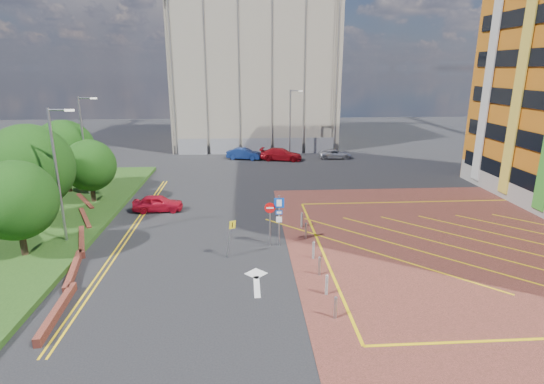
{
  "coord_description": "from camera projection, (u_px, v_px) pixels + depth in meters",
  "views": [
    {
      "loc": [
        -1.46,
        -22.89,
        10.42
      ],
      "look_at": [
        0.18,
        2.65,
        2.94
      ],
      "focal_mm": 28.0,
      "sensor_mm": 36.0,
      "label": 1
    }
  ],
  "objects": [
    {
      "name": "grass_bed",
      "position": [
        9.0,
        222.0,
        29.53
      ],
      "size": [
        14.0,
        32.0,
        0.3
      ],
      "primitive_type": "cube",
      "color": "#1F4114",
      "rests_on": "ground"
    },
    {
      "name": "lamp_left_near",
      "position": [
        58.0,
        171.0,
        24.78
      ],
      "size": [
        1.53,
        0.16,
        8.0
      ],
      "color": "#9EA0A8",
      "rests_on": "grass_bed"
    },
    {
      "name": "ground",
      "position": [
        272.0,
        253.0,
        24.94
      ],
      "size": [
        140.0,
        140.0,
        0.0
      ],
      "primitive_type": "plane",
      "color": "black",
      "rests_on": "ground"
    },
    {
      "name": "tree_a",
      "position": [
        16.0,
        200.0,
        23.09
      ],
      "size": [
        4.4,
        4.4,
        5.41
      ],
      "color": "#3D2B1C",
      "rests_on": "grass_bed"
    },
    {
      "name": "tree_c",
      "position": [
        90.0,
        165.0,
        32.78
      ],
      "size": [
        4.0,
        4.0,
        4.9
      ],
      "color": "#3D2B1C",
      "rests_on": "grass_bed"
    },
    {
      "name": "lamp_left_far",
      "position": [
        84.0,
        142.0,
        34.23
      ],
      "size": [
        1.53,
        0.16,
        8.0
      ],
      "color": "#9EA0A8",
      "rests_on": "grass_bed"
    },
    {
      "name": "car_red_back",
      "position": [
        281.0,
        154.0,
        49.76
      ],
      "size": [
        5.22,
        3.0,
        1.42
      ],
      "primitive_type": "imported",
      "rotation": [
        0.0,
        0.0,
        1.35
      ],
      "color": "#A20D16",
      "rests_on": "ground"
    },
    {
      "name": "sign_cluster",
      "position": [
        276.0,
        216.0,
        25.35
      ],
      "size": [
        1.17,
        0.12,
        3.2
      ],
      "color": "#9EA0A8",
      "rests_on": "ground"
    },
    {
      "name": "car_red_left",
      "position": [
        158.0,
        203.0,
        32.0
      ],
      "size": [
        3.72,
        1.57,
        1.26
      ],
      "primitive_type": "imported",
      "rotation": [
        0.0,
        0.0,
        1.59
      ],
      "color": "red",
      "rests_on": "ground"
    },
    {
      "name": "retaining_wall",
      "position": [
        79.0,
        241.0,
        26.07
      ],
      "size": [
        6.06,
        20.33,
        0.4
      ],
      "color": "brown",
      "rests_on": "ground"
    },
    {
      "name": "car_blue_back",
      "position": [
        244.0,
        154.0,
        50.29
      ],
      "size": [
        4.3,
        2.42,
        1.34
      ],
      "primitive_type": "imported",
      "rotation": [
        0.0,
        0.0,
        1.31
      ],
      "color": "navy",
      "rests_on": "ground"
    },
    {
      "name": "bollard_row",
      "position": [
        315.0,
        256.0,
        23.35
      ],
      "size": [
        0.14,
        11.14,
        0.9
      ],
      "color": "#9EA0A8",
      "rests_on": "forecourt"
    },
    {
      "name": "forecourt",
      "position": [
        501.0,
        246.0,
        25.8
      ],
      "size": [
        26.0,
        26.0,
        0.02
      ],
      "primitive_type": "cube",
      "color": "brown",
      "rests_on": "ground"
    },
    {
      "name": "car_silver_back",
      "position": [
        335.0,
        154.0,
        50.8
      ],
      "size": [
        3.94,
        1.86,
        1.09
      ],
      "primitive_type": "imported",
      "rotation": [
        0.0,
        0.0,
        1.56
      ],
      "color": "#B1B1B8",
      "rests_on": "ground"
    },
    {
      "name": "construction_building",
      "position": [
        254.0,
        64.0,
        60.16
      ],
      "size": [
        21.2,
        19.2,
        22.0
      ],
      "primitive_type": "cube",
      "color": "#A69888",
      "rests_on": "ground"
    },
    {
      "name": "lamp_back",
      "position": [
        291.0,
        121.0,
        50.78
      ],
      "size": [
        1.53,
        0.16,
        8.0
      ],
      "color": "#9EA0A8",
      "rests_on": "ground"
    },
    {
      "name": "warning_sign",
      "position": [
        230.0,
        234.0,
        23.89
      ],
      "size": [
        0.6,
        0.39,
        2.25
      ],
      "color": "#9EA0A8",
      "rests_on": "ground"
    },
    {
      "name": "tree_d",
      "position": [
        64.0,
        150.0,
        35.28
      ],
      "size": [
        5.0,
        5.0,
        6.08
      ],
      "color": "#3D2B1C",
      "rests_on": "grass_bed"
    },
    {
      "name": "construction_fence",
      "position": [
        264.0,
        146.0,
        53.45
      ],
      "size": [
        21.6,
        0.06,
        2.0
      ],
      "primitive_type": "cube",
      "color": "gray",
      "rests_on": "ground"
    },
    {
      "name": "tree_b",
      "position": [
        30.0,
        167.0,
        27.58
      ],
      "size": [
        5.6,
        5.6,
        6.74
      ],
      "color": "#3D2B1C",
      "rests_on": "grass_bed"
    }
  ]
}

